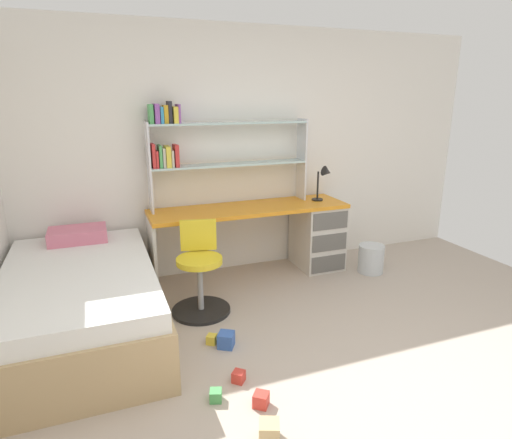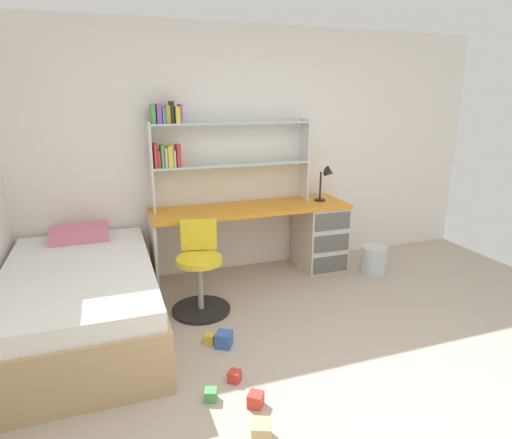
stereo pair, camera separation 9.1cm
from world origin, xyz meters
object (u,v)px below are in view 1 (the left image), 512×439
object	(u,v)px
toy_block_blue_4	(226,340)
toy_block_red_5	(261,400)
bookshelf_hutch	(206,145)
toy_block_natural_0	(269,431)
bed_platform	(81,303)
toy_block_red_3	(239,377)
toy_block_yellow_1	(212,339)
swivel_chair	(200,277)
desk	(298,231)
toy_block_green_2	(216,395)
waste_bin	(371,259)
desk_lamp	(325,178)

from	to	relation	value
toy_block_blue_4	toy_block_red_5	bearing A→B (deg)	-89.24
bookshelf_hutch	toy_block_natural_0	bearing A→B (deg)	-96.94
bookshelf_hutch	toy_block_blue_4	distance (m)	1.94
toy_block_red_5	toy_block_natural_0	bearing A→B (deg)	-102.13
bed_platform	toy_block_red_3	distance (m)	1.40
bookshelf_hutch	toy_block_yellow_1	size ratio (longest dim) A/B	22.69
swivel_chair	bed_platform	distance (m)	0.98
desk	toy_block_blue_4	world-z (taller)	desk
toy_block_red_5	toy_block_blue_4	bearing A→B (deg)	90.76
toy_block_natural_0	toy_block_green_2	bearing A→B (deg)	114.45
waste_bin	bed_platform	bearing A→B (deg)	-174.18
bed_platform	toy_block_yellow_1	world-z (taller)	bed_platform
bed_platform	waste_bin	distance (m)	2.94
bookshelf_hutch	toy_block_red_5	size ratio (longest dim) A/B	18.53
bed_platform	toy_block_green_2	world-z (taller)	bed_platform
bed_platform	toy_block_green_2	distance (m)	1.38
swivel_chair	bed_platform	xyz separation A→B (m)	(-0.98, -0.10, -0.03)
bookshelf_hutch	toy_block_red_5	bearing A→B (deg)	-96.25
bed_platform	toy_block_red_3	size ratio (longest dim) A/B	25.30
toy_block_natural_0	toy_block_red_5	size ratio (longest dim) A/B	1.29
toy_block_red_3	toy_block_yellow_1	bearing A→B (deg)	95.18
bookshelf_hutch	swivel_chair	xyz separation A→B (m)	(-0.28, -0.75, -1.07)
desk_lamp	toy_block_red_3	size ratio (longest dim) A/B	4.98
toy_block_red_3	desk	bearing A→B (deg)	53.11
toy_block_natural_0	toy_block_green_2	size ratio (longest dim) A/B	1.53
bookshelf_hutch	toy_block_red_3	world-z (taller)	bookshelf_hutch
desk_lamp	toy_block_red_5	bearing A→B (deg)	-127.83
waste_bin	toy_block_red_3	world-z (taller)	waste_bin
desk_lamp	toy_block_yellow_1	size ratio (longest dim) A/B	5.27
desk_lamp	swivel_chair	xyz separation A→B (m)	(-1.53, -0.56, -0.69)
desk	toy_block_natural_0	xyz separation A→B (m)	(-1.25, -2.21, -0.38)
desk_lamp	waste_bin	world-z (taller)	desk_lamp
swivel_chair	toy_block_yellow_1	size ratio (longest dim) A/B	11.06
bookshelf_hutch	bed_platform	world-z (taller)	bookshelf_hutch
bookshelf_hutch	toy_block_blue_4	xyz separation A→B (m)	(-0.24, -1.39, -1.33)
desk	toy_block_green_2	world-z (taller)	desk
bed_platform	toy_block_blue_4	bearing A→B (deg)	-28.39
bed_platform	toy_block_green_2	xyz separation A→B (m)	(0.78, -1.11, -0.25)
toy_block_red_5	toy_block_red_3	bearing A→B (deg)	101.34
desk	toy_block_red_3	world-z (taller)	desk
desk	toy_block_yellow_1	world-z (taller)	desk
toy_block_green_2	toy_block_red_3	size ratio (longest dim) A/B	0.98
toy_block_yellow_1	swivel_chair	bearing A→B (deg)	84.55
desk	toy_block_blue_4	bearing A→B (deg)	-134.39
toy_block_red_3	toy_block_blue_4	distance (m)	0.44
bookshelf_hutch	waste_bin	xyz separation A→B (m)	(1.67, -0.54, -1.24)
desk	swivel_chair	xyz separation A→B (m)	(-1.24, -0.58, -0.11)
toy_block_yellow_1	toy_block_red_5	world-z (taller)	toy_block_red_5
bed_platform	toy_block_red_3	bearing A→B (deg)	-45.37
swivel_chair	bed_platform	size ratio (longest dim) A/B	0.41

